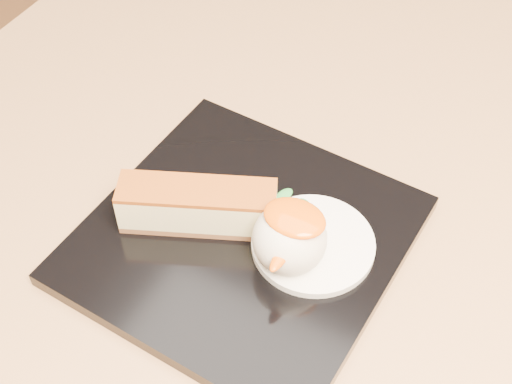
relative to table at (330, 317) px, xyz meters
The scene contains 7 objects.
table is the anchor object (origin of this frame).
dessert_plate 0.18m from the table, 130.46° to the right, with size 0.22×0.22×0.01m, color black.
cheesecake 0.22m from the table, 142.25° to the right, with size 0.12×0.07×0.04m.
cream_smear 0.18m from the table, 96.25° to the right, with size 0.09×0.09×0.01m, color white.
ice_cream_scoop 0.21m from the table, 102.46° to the right, with size 0.05×0.05×0.05m, color white.
mango_sauce 0.23m from the table, 101.20° to the right, with size 0.04×0.03×0.01m, color #EE5B07.
mint_sprig 0.18m from the table, 144.18° to the right, with size 0.04×0.03×0.00m.
Camera 1 is at (0.11, -0.34, 1.15)m, focal length 50.00 mm.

